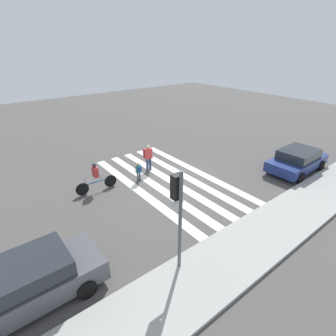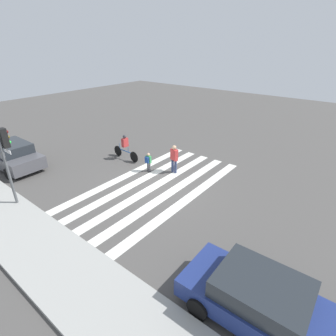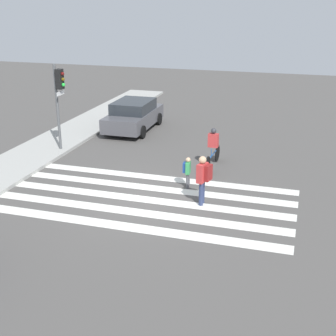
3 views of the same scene
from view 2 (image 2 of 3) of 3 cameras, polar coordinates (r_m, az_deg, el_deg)
name	(u,v)px [view 2 (image 2 of 3)]	position (r m, az deg, el deg)	size (l,w,h in m)	color
ground_plane	(156,186)	(14.00, -2.74, -3.88)	(60.00, 60.00, 0.00)	#4C4947
sidewalk_curb	(43,251)	(10.97, -25.59, -15.93)	(36.00, 2.50, 0.14)	#9E9E99
crosswalk_stripes	(156,186)	(14.00, -2.74, -3.86)	(4.66, 10.00, 0.01)	silver
traffic_light	(6,151)	(13.24, -31.87, 3.25)	(0.60, 0.50, 3.87)	#515456
pedestrian_adult_tall_backpack	(174,157)	(15.01, 1.39, 2.49)	(0.51, 0.47, 1.69)	navy
pedestrian_adult_blue_shirt	(148,161)	(15.27, -4.32, 1.57)	(0.33, 0.28, 1.16)	#4C4C51
cyclist_far_lane	(125,146)	(17.07, -9.30, 4.67)	(2.28, 0.41, 1.64)	black
car_parked_silver_sedan	(260,300)	(8.18, 19.38, -25.44)	(4.29, 2.16, 1.40)	navy
car_parked_dark_suv	(12,155)	(18.31, -30.77, 2.42)	(4.36, 2.10, 1.53)	#4C4C51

